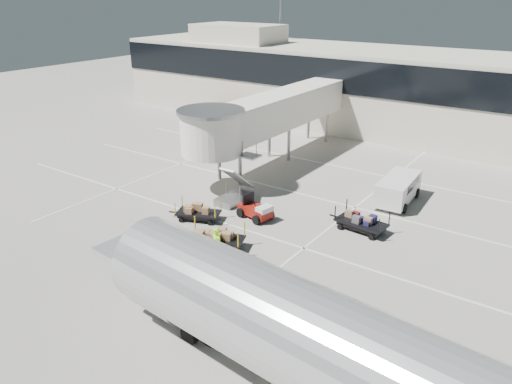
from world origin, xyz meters
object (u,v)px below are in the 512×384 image
belt_loader (221,115)px  ground_worker (216,244)px  box_cart_far (197,213)px  suitcase_cart (360,223)px  box_cart_near (215,238)px  minivan (399,187)px  aircraft (302,337)px  baggage_tug (256,210)px

belt_loader → ground_worker: bearing=-34.5°
box_cart_far → belt_loader: (-14.73, 20.94, 0.20)m
belt_loader → box_cart_far: bearing=-37.5°
box_cart_far → suitcase_cart: bearing=4.4°
box_cart_near → box_cart_far: 4.02m
box_cart_near → minivan: minivan is taller
minivan → aircraft: aircraft is taller
box_cart_near → aircraft: size_ratio=0.20×
aircraft → baggage_tug: bearing=136.0°
suitcase_cart → minivan: 5.73m
suitcase_cart → minivan: bearing=92.3°
minivan → aircraft: bearing=-83.2°
belt_loader → aircraft: size_ratio=0.21×
baggage_tug → box_cart_far: baggage_tug is taller
belt_loader → aircraft: bearing=-30.1°
box_cart_near → box_cart_far: (-3.31, 2.28, -0.14)m
ground_worker → belt_loader: ground_worker is taller
box_cart_far → aircraft: (13.02, -9.34, 2.25)m
minivan → belt_loader: size_ratio=1.24×
box_cart_near → minivan: size_ratio=0.80×
baggage_tug → box_cart_far: (-2.95, -2.36, -0.07)m
box_cart_near → ground_worker: bearing=-67.5°
baggage_tug → aircraft: (10.07, -11.70, 2.18)m
box_cart_near → aircraft: (9.71, -7.06, 2.11)m
baggage_tug → ground_worker: size_ratio=1.37×
minivan → belt_loader: (-24.23, 10.67, -0.41)m
box_cart_near → ground_worker: (0.84, -0.88, 0.29)m
belt_loader → baggage_tug: bearing=-29.0°
box_cart_far → belt_loader: size_ratio=0.86×
baggage_tug → ground_worker: (1.20, -5.51, 0.36)m
ground_worker → baggage_tug: bearing=109.5°
baggage_tug → aircraft: size_ratio=0.13×
baggage_tug → belt_loader: size_ratio=0.63×
minivan → aircraft: (3.52, -19.61, 1.64)m
suitcase_cart → box_cart_near: 9.05m
minivan → suitcase_cart: bearing=-96.2°
baggage_tug → belt_loader: (-17.68, 18.59, 0.13)m
suitcase_cart → aircraft: bearing=-69.7°
suitcase_cart → minivan: minivan is taller
baggage_tug → suitcase_cart: size_ratio=0.65×
aircraft → minivan: bearing=105.4°
baggage_tug → aircraft: aircraft is taller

